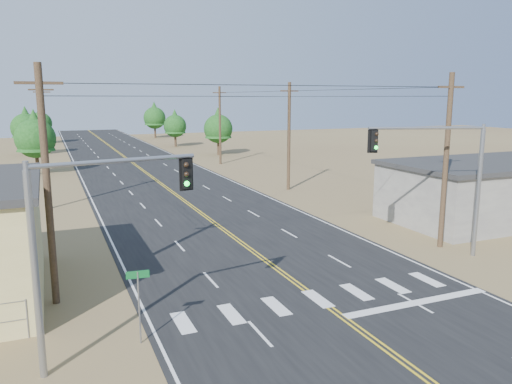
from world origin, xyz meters
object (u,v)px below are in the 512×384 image
building_right (494,191)px  signal_mast_right (447,168)px  signal_mast_left (85,228)px  street_sign (139,295)px

building_right → signal_mast_right: signal_mast_right is taller
building_right → signal_mast_left: 30.19m
signal_mast_left → signal_mast_right: size_ratio=0.94×
building_right → signal_mast_left: (-28.47, -9.71, 2.61)m
building_right → street_sign: 28.27m
building_right → street_sign: (-26.80, -8.98, -0.18)m
signal_mast_right → signal_mast_left: bearing=-148.8°
building_right → signal_mast_left: signal_mast_left is taller
building_right → street_sign: building_right is taller
signal_mast_left → signal_mast_right: 19.22m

